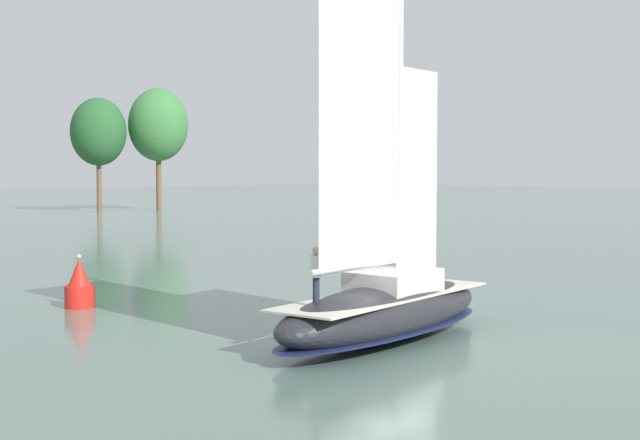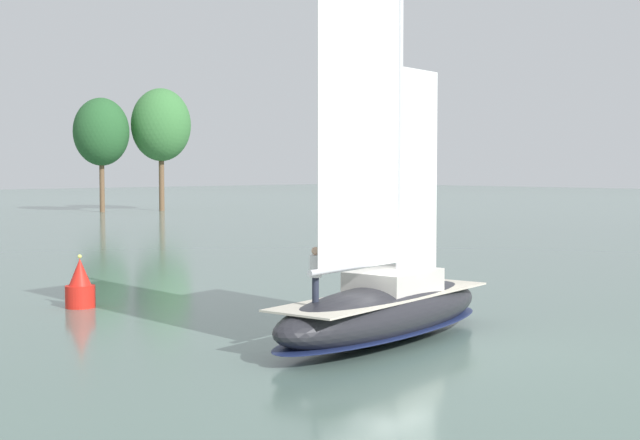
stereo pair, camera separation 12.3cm
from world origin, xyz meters
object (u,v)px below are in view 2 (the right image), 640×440
Objects in this scene: tree_shore_right at (101,132)px; sailboat_main at (385,304)px; tree_shore_center at (161,125)px; channel_buoy at (80,286)px.

sailboat_main reaches higher than tree_shore_right.
channel_buoy is at bearing -125.44° from tree_shore_center.
sailboat_main reaches higher than channel_buoy.
tree_shore_center is at bearing 61.34° from sailboat_main.
tree_shore_right is at bearing 59.86° from channel_buoy.
tree_shore_center is 80.56m from channel_buoy.
sailboat_main is 13.27m from channel_buoy.
tree_shore_right is (-7.23, 2.27, -1.02)m from tree_shore_center.
tree_shore_center is 1.06× the size of sailboat_main.
channel_buoy is at bearing -120.14° from tree_shore_right.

